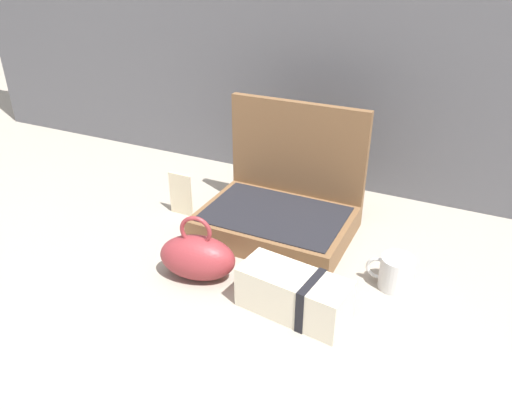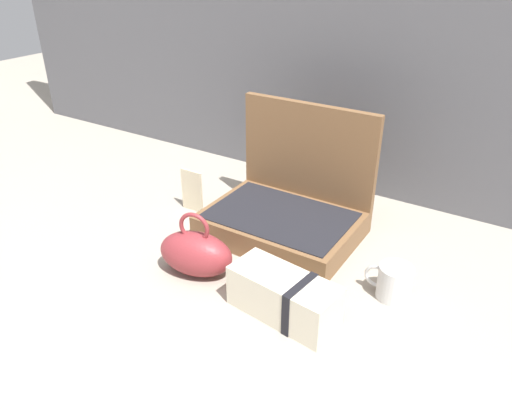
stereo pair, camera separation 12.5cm
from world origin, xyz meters
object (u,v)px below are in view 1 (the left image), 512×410
object	(u,v)px
teal_pouch_handbag	(197,257)
coffee_mug	(395,272)
cream_toiletry_bag	(295,294)
open_suitcase	(281,206)
info_card_left	(181,194)

from	to	relation	value
teal_pouch_handbag	coffee_mug	size ratio (longest dim) A/B	1.84
cream_toiletry_bag	open_suitcase	bearing A→B (deg)	118.09
open_suitcase	teal_pouch_handbag	bearing A→B (deg)	-106.86
teal_pouch_handbag	cream_toiletry_bag	xyz separation A→B (m)	(0.28, -0.02, -0.01)
open_suitcase	teal_pouch_handbag	xyz separation A→B (m)	(-0.10, -0.32, -0.02)
cream_toiletry_bag	coffee_mug	bearing A→B (deg)	46.38
open_suitcase	cream_toiletry_bag	world-z (taller)	open_suitcase
cream_toiletry_bag	info_card_left	distance (m)	0.58
teal_pouch_handbag	coffee_mug	bearing A→B (deg)	20.99
cream_toiletry_bag	coffee_mug	xyz separation A→B (m)	(0.19, 0.20, -0.01)
teal_pouch_handbag	cream_toiletry_bag	size ratio (longest dim) A/B	0.81
open_suitcase	info_card_left	bearing A→B (deg)	-170.71
open_suitcase	teal_pouch_handbag	world-z (taller)	open_suitcase
open_suitcase	info_card_left	size ratio (longest dim) A/B	3.08
coffee_mug	info_card_left	size ratio (longest dim) A/B	0.85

